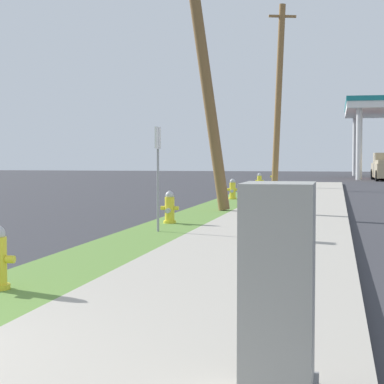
{
  "coord_description": "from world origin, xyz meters",
  "views": [
    {
      "loc": [
        4.32,
        -3.88,
        1.62
      ],
      "look_at": [
        0.8,
        13.2,
        0.77
      ],
      "focal_mm": 66.05,
      "sensor_mm": 36.0,
      "label": 1
    }
  ],
  "objects_px": {
    "fire_hydrant_third": "(233,190)",
    "fire_hydrant_fifth": "(274,177)",
    "utility_cabinet": "(278,297)",
    "fire_hydrant_fourth": "(259,181)",
    "utility_pole_midground": "(200,35)",
    "street_sign_post": "(158,157)",
    "fire_hydrant_second": "(170,209)",
    "utility_pole_background": "(279,94)"
  },
  "relations": [
    {
      "from": "utility_cabinet",
      "to": "utility_pole_midground",
      "type": "bearing_deg",
      "value": 102.82
    },
    {
      "from": "fire_hydrant_second",
      "to": "fire_hydrant_third",
      "type": "relative_size",
      "value": 1.0
    },
    {
      "from": "fire_hydrant_fourth",
      "to": "utility_pole_midground",
      "type": "bearing_deg",
      "value": -90.18
    },
    {
      "from": "fire_hydrant_second",
      "to": "utility_pole_background",
      "type": "height_order",
      "value": "utility_pole_background"
    },
    {
      "from": "fire_hydrant_fourth",
      "to": "utility_pole_midground",
      "type": "relative_size",
      "value": 0.08
    },
    {
      "from": "utility_pole_background",
      "to": "utility_cabinet",
      "type": "relative_size",
      "value": 6.87
    },
    {
      "from": "fire_hydrant_third",
      "to": "fire_hydrant_fifth",
      "type": "xyz_separation_m",
      "value": [
        -0.11,
        18.01,
        0.0
      ]
    },
    {
      "from": "fire_hydrant_fourth",
      "to": "fire_hydrant_fifth",
      "type": "bearing_deg",
      "value": 90.26
    },
    {
      "from": "fire_hydrant_fourth",
      "to": "fire_hydrant_fifth",
      "type": "relative_size",
      "value": 1.0
    },
    {
      "from": "fire_hydrant_fifth",
      "to": "utility_cabinet",
      "type": "distance_m",
      "value": 38.99
    },
    {
      "from": "fire_hydrant_second",
      "to": "utility_pole_midground",
      "type": "xyz_separation_m",
      "value": [
        -0.08,
        3.99,
        4.61
      ]
    },
    {
      "from": "fire_hydrant_third",
      "to": "street_sign_post",
      "type": "bearing_deg",
      "value": -89.29
    },
    {
      "from": "utility_pole_background",
      "to": "utility_pole_midground",
      "type": "bearing_deg",
      "value": -93.0
    },
    {
      "from": "fire_hydrant_fourth",
      "to": "utility_cabinet",
      "type": "distance_m",
      "value": 30.66
    },
    {
      "from": "fire_hydrant_second",
      "to": "fire_hydrant_fourth",
      "type": "bearing_deg",
      "value": 90.08
    },
    {
      "from": "utility_pole_midground",
      "to": "utility_pole_background",
      "type": "distance_m",
      "value": 16.5
    },
    {
      "from": "fire_hydrant_third",
      "to": "utility_cabinet",
      "type": "bearing_deg",
      "value": -80.87
    },
    {
      "from": "street_sign_post",
      "to": "fire_hydrant_fourth",
      "type": "bearing_deg",
      "value": 90.58
    },
    {
      "from": "fire_hydrant_third",
      "to": "fire_hydrant_fifth",
      "type": "distance_m",
      "value": 18.01
    },
    {
      "from": "utility_pole_background",
      "to": "fire_hydrant_second",
      "type": "bearing_deg",
      "value": -92.2
    },
    {
      "from": "fire_hydrant_second",
      "to": "utility_cabinet",
      "type": "height_order",
      "value": "utility_cabinet"
    },
    {
      "from": "fire_hydrant_third",
      "to": "street_sign_post",
      "type": "height_order",
      "value": "street_sign_post"
    },
    {
      "from": "fire_hydrant_fifth",
      "to": "utility_cabinet",
      "type": "xyz_separation_m",
      "value": [
        3.46,
        -38.84,
        0.3
      ]
    },
    {
      "from": "fire_hydrant_third",
      "to": "fire_hydrant_fifth",
      "type": "bearing_deg",
      "value": 90.36
    },
    {
      "from": "utility_cabinet",
      "to": "street_sign_post",
      "type": "relative_size",
      "value": 0.63
    },
    {
      "from": "fire_hydrant_third",
      "to": "street_sign_post",
      "type": "relative_size",
      "value": 0.35
    },
    {
      "from": "fire_hydrant_third",
      "to": "utility_pole_midground",
      "type": "bearing_deg",
      "value": -91.27
    },
    {
      "from": "fire_hydrant_fourth",
      "to": "street_sign_post",
      "type": "height_order",
      "value": "street_sign_post"
    },
    {
      "from": "fire_hydrant_fifth",
      "to": "utility_cabinet",
      "type": "relative_size",
      "value": 0.55
    },
    {
      "from": "fire_hydrant_second",
      "to": "utility_cabinet",
      "type": "bearing_deg",
      "value": -73.23
    },
    {
      "from": "fire_hydrant_fourth",
      "to": "street_sign_post",
      "type": "distance_m",
      "value": 21.03
    },
    {
      "from": "fire_hydrant_fourth",
      "to": "street_sign_post",
      "type": "relative_size",
      "value": 0.35
    },
    {
      "from": "fire_hydrant_second",
      "to": "fire_hydrant_fourth",
      "type": "distance_m",
      "value": 19.2
    },
    {
      "from": "fire_hydrant_third",
      "to": "utility_cabinet",
      "type": "xyz_separation_m",
      "value": [
        3.35,
        -20.83,
        0.3
      ]
    },
    {
      "from": "utility_cabinet",
      "to": "fire_hydrant_fourth",
      "type": "bearing_deg",
      "value": 96.41
    },
    {
      "from": "fire_hydrant_second",
      "to": "utility_cabinet",
      "type": "distance_m",
      "value": 11.77
    },
    {
      "from": "fire_hydrant_second",
      "to": "fire_hydrant_third",
      "type": "bearing_deg",
      "value": 89.71
    },
    {
      "from": "fire_hydrant_fifth",
      "to": "utility_pole_midground",
      "type": "xyz_separation_m",
      "value": [
        -0.01,
        -23.58,
        4.61
      ]
    },
    {
      "from": "fire_hydrant_fifth",
      "to": "fire_hydrant_second",
      "type": "bearing_deg",
      "value": -89.87
    },
    {
      "from": "street_sign_post",
      "to": "utility_pole_midground",
      "type": "bearing_deg",
      "value": 92.61
    },
    {
      "from": "fire_hydrant_fifth",
      "to": "street_sign_post",
      "type": "bearing_deg",
      "value": -89.51
    },
    {
      "from": "fire_hydrant_fifth",
      "to": "street_sign_post",
      "type": "distance_m",
      "value": 29.39
    }
  ]
}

